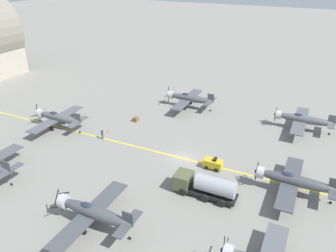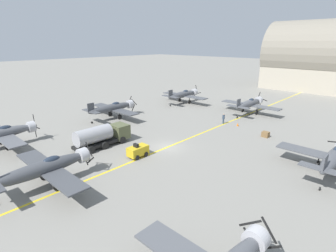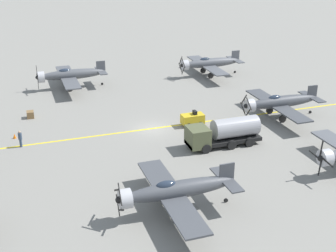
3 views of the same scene
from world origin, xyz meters
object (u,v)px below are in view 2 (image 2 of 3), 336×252
(airplane_far_left, at_px, (184,94))
(supply_crate_by_tanker, at_px, (266,134))
(airplane_near_left, at_px, (0,134))
(airplane_mid_right, at_px, (335,157))
(tow_tractor, at_px, (138,151))
(airplane_near_center, at_px, (45,168))
(airplane_mid_left, at_px, (113,108))
(traffic_cone, at_px, (238,124))
(fuel_tanker, at_px, (102,136))
(hangar, at_px, (334,61))
(airplane_far_center, at_px, (249,104))
(ground_crew_walking, at_px, (223,118))

(airplane_far_left, bearing_deg, supply_crate_by_tanker, -23.08)
(airplane_near_left, bearing_deg, airplane_mid_right, 21.83)
(tow_tractor, bearing_deg, airplane_near_center, -96.19)
(airplane_mid_left, bearing_deg, traffic_cone, 42.35)
(airplane_near_center, relative_size, supply_crate_by_tanker, 12.00)
(airplane_mid_right, distance_m, fuel_tanker, 27.96)
(hangar, bearing_deg, tow_tractor, -94.56)
(airplane_near_left, bearing_deg, tow_tractor, 23.50)
(traffic_cone, bearing_deg, fuel_tanker, -113.60)
(airplane_far_center, xyz_separation_m, supply_crate_by_tanker, (8.21, -10.88, -1.60))
(airplane_mid_left, bearing_deg, airplane_mid_right, 16.64)
(airplane_far_center, bearing_deg, tow_tractor, -92.80)
(airplane_near_left, height_order, hangar, hangar)
(airplane_far_left, distance_m, fuel_tanker, 29.52)
(airplane_mid_right, distance_m, airplane_far_left, 37.51)
(fuel_tanker, xyz_separation_m, tow_tractor, (6.24, 0.98, -0.72))
(airplane_mid_left, height_order, supply_crate_by_tanker, airplane_mid_left)
(fuel_tanker, distance_m, hangar, 70.77)
(fuel_tanker, relative_size, tow_tractor, 3.08)
(airplane_far_left, relative_size, hangar, 0.34)
(tow_tractor, distance_m, traffic_cone, 20.07)
(airplane_near_center, relative_size, fuel_tanker, 1.50)
(airplane_near_left, bearing_deg, ground_crew_walking, 51.03)
(airplane_mid_right, bearing_deg, traffic_cone, 145.71)
(airplane_near_center, bearing_deg, airplane_far_left, 105.69)
(airplane_near_left, distance_m, airplane_near_center, 14.46)
(airplane_mid_right, xyz_separation_m, fuel_tanker, (-25.04, -12.42, -0.50))
(airplane_near_center, height_order, ground_crew_walking, airplane_near_center)
(airplane_near_left, height_order, airplane_far_center, airplane_near_left)
(airplane_mid_left, bearing_deg, airplane_far_left, 97.37)
(airplane_near_left, distance_m, hangar, 82.19)
(airplane_far_left, xyz_separation_m, ground_crew_walking, (15.63, -7.83, -1.02))
(airplane_near_center, xyz_separation_m, supply_crate_by_tanker, (9.81, 28.56, -1.60))
(airplane_far_center, distance_m, traffic_cone, 9.30)
(airplane_far_left, xyz_separation_m, fuel_tanker, (9.03, -28.10, -0.50))
(traffic_cone, bearing_deg, supply_crate_by_tanker, -19.74)
(airplane_far_center, height_order, tow_tractor, airplane_far_center)
(airplane_mid_right, distance_m, supply_crate_by_tanker, 12.09)
(fuel_tanker, height_order, tow_tractor, fuel_tanker)
(airplane_near_center, height_order, supply_crate_by_tanker, airplane_near_center)
(airplane_near_left, bearing_deg, airplane_mid_left, 82.02)
(hangar, bearing_deg, airplane_near_left, -104.92)
(airplane_far_left, distance_m, ground_crew_walking, 17.51)
(airplane_mid_right, height_order, ground_crew_walking, airplane_mid_right)
(airplane_mid_right, height_order, tow_tractor, airplane_mid_right)
(fuel_tanker, xyz_separation_m, traffic_cone, (9.10, 20.84, -1.24))
(airplane_far_center, bearing_deg, hangar, 80.83)
(fuel_tanker, bearing_deg, airplane_near_left, -133.97)
(airplane_near_left, distance_m, fuel_tanker, 13.53)
(airplane_near_center, bearing_deg, airplane_far_center, 82.96)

